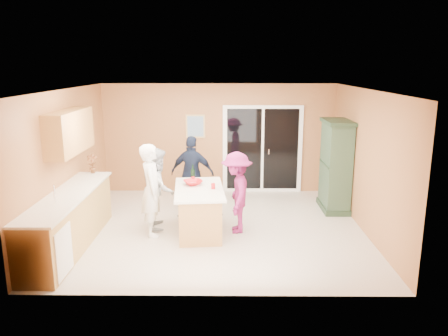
{
  "coord_description": "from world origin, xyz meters",
  "views": [
    {
      "loc": [
        0.22,
        -7.81,
        3.04
      ],
      "look_at": [
        0.15,
        0.1,
        1.15
      ],
      "focal_mm": 35.0,
      "sensor_mm": 36.0,
      "label": 1
    }
  ],
  "objects_px": {
    "woman_white": "(152,190)",
    "woman_grey": "(159,188)",
    "woman_navy": "(192,173)",
    "green_hutch": "(336,167)",
    "woman_magenta": "(237,193)",
    "kitchen_island": "(199,212)"
  },
  "relations": [
    {
      "from": "woman_white",
      "to": "woman_grey",
      "type": "bearing_deg",
      "value": -16.1
    },
    {
      "from": "woman_magenta",
      "to": "woman_grey",
      "type": "bearing_deg",
      "value": -99.68
    },
    {
      "from": "kitchen_island",
      "to": "green_hutch",
      "type": "height_order",
      "value": "green_hutch"
    },
    {
      "from": "woman_grey",
      "to": "woman_navy",
      "type": "height_order",
      "value": "woman_navy"
    },
    {
      "from": "woman_navy",
      "to": "woman_magenta",
      "type": "relative_size",
      "value": 1.05
    },
    {
      "from": "kitchen_island",
      "to": "woman_grey",
      "type": "height_order",
      "value": "woman_grey"
    },
    {
      "from": "woman_white",
      "to": "woman_navy",
      "type": "bearing_deg",
      "value": -31.28
    },
    {
      "from": "kitchen_island",
      "to": "woman_navy",
      "type": "relative_size",
      "value": 1.06
    },
    {
      "from": "woman_grey",
      "to": "woman_magenta",
      "type": "relative_size",
      "value": 1.01
    },
    {
      "from": "kitchen_island",
      "to": "woman_white",
      "type": "xyz_separation_m",
      "value": [
        -0.84,
        -0.11,
        0.44
      ]
    },
    {
      "from": "woman_navy",
      "to": "green_hutch",
      "type": "bearing_deg",
      "value": -168.39
    },
    {
      "from": "kitchen_island",
      "to": "green_hutch",
      "type": "xyz_separation_m",
      "value": [
        2.79,
        1.34,
        0.54
      ]
    },
    {
      "from": "woman_white",
      "to": "woman_grey",
      "type": "height_order",
      "value": "woman_white"
    },
    {
      "from": "kitchen_island",
      "to": "woman_white",
      "type": "distance_m",
      "value": 0.96
    },
    {
      "from": "woman_white",
      "to": "woman_navy",
      "type": "distance_m",
      "value": 1.56
    },
    {
      "from": "woman_navy",
      "to": "kitchen_island",
      "type": "bearing_deg",
      "value": 111.1
    },
    {
      "from": "green_hutch",
      "to": "woman_magenta",
      "type": "distance_m",
      "value": 2.48
    },
    {
      "from": "woman_white",
      "to": "woman_grey",
      "type": "relative_size",
      "value": 1.1
    },
    {
      "from": "woman_white",
      "to": "woman_navy",
      "type": "xyz_separation_m",
      "value": [
        0.61,
        1.44,
        -0.05
      ]
    },
    {
      "from": "kitchen_island",
      "to": "woman_magenta",
      "type": "distance_m",
      "value": 0.77
    },
    {
      "from": "kitchen_island",
      "to": "green_hutch",
      "type": "relative_size",
      "value": 0.87
    },
    {
      "from": "woman_white",
      "to": "green_hutch",
      "type": "bearing_deg",
      "value": -76.46
    }
  ]
}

